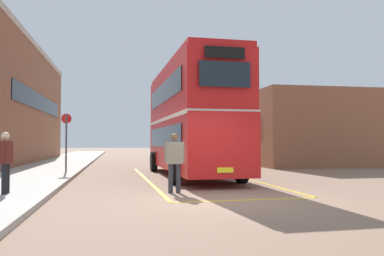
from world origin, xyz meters
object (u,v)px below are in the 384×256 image
(pedestrian_waiting_near, at_px, (6,158))
(bus_stop_sign, at_px, (66,137))
(pedestrian_boarding, at_px, (174,158))
(double_decker_bus, at_px, (190,118))
(single_deck_bus, at_px, (192,140))

(pedestrian_waiting_near, relative_size, bus_stop_sign, 0.62)
(pedestrian_boarding, bearing_deg, pedestrian_waiting_near, -175.40)
(pedestrian_boarding, bearing_deg, double_decker_bus, 74.78)
(pedestrian_waiting_near, bearing_deg, pedestrian_boarding, 4.60)
(pedestrian_boarding, xyz_separation_m, pedestrian_waiting_near, (-4.54, -0.36, 0.05))
(bus_stop_sign, bearing_deg, pedestrian_waiting_near, -94.94)
(double_decker_bus, bearing_deg, pedestrian_boarding, -105.22)
(double_decker_bus, height_order, pedestrian_boarding, double_decker_bus)
(single_deck_bus, bearing_deg, bus_stop_sign, -116.86)
(double_decker_bus, bearing_deg, bus_stop_sign, 164.67)
(pedestrian_waiting_near, xyz_separation_m, bus_stop_sign, (0.62, 7.20, 0.65))
(pedestrian_waiting_near, distance_m, bus_stop_sign, 7.25)
(pedestrian_boarding, distance_m, pedestrian_waiting_near, 4.55)
(single_deck_bus, bearing_deg, pedestrian_waiting_near, -111.08)
(pedestrian_boarding, distance_m, bus_stop_sign, 7.91)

